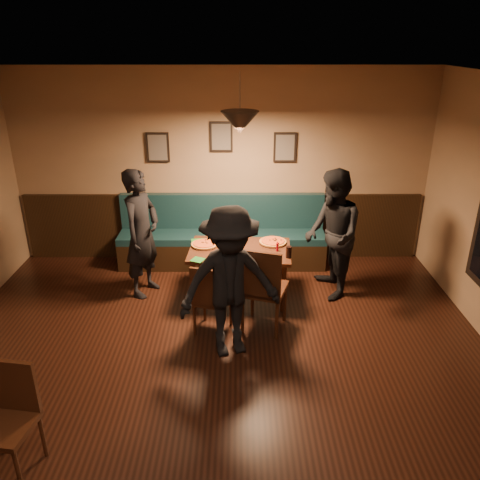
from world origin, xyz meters
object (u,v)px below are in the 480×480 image
at_px(booth_bench, 222,233).
at_px(soda_glass, 289,252).
at_px(diner_front, 230,283).
at_px(dining_table, 240,273).
at_px(cafe_chair_far, 4,426).
at_px(diner_right, 332,235).
at_px(chair_near_right, 265,287).
at_px(diner_left, 142,234).
at_px(chair_near_left, 213,297).
at_px(tabasco_bottle, 277,246).

height_order(booth_bench, soda_glass, booth_bench).
bearing_deg(diner_front, dining_table, 68.17).
bearing_deg(cafe_chair_far, diner_right, -127.47).
height_order(chair_near_right, diner_front, diner_front).
bearing_deg(cafe_chair_far, diner_left, -91.66).
bearing_deg(diner_left, chair_near_left, -111.77).
relative_size(dining_table, chair_near_right, 1.20).
bearing_deg(diner_left, diner_front, -116.54).
bearing_deg(booth_bench, cafe_chair_far, -112.25).
bearing_deg(soda_glass, diner_right, 29.56).
bearing_deg(chair_near_left, chair_near_right, 22.51).
bearing_deg(cafe_chair_far, booth_bench, -103.42).
bearing_deg(dining_table, booth_bench, 108.52).
relative_size(chair_near_right, diner_front, 0.64).
bearing_deg(chair_near_left, diner_front, -46.49).
height_order(diner_right, soda_glass, diner_right).
distance_m(chair_near_right, diner_right, 1.23).
relative_size(booth_bench, cafe_chair_far, 3.30).
bearing_deg(diner_front, soda_glass, 36.51).
relative_size(booth_bench, diner_left, 1.79).
distance_m(chair_near_right, tabasco_bottle, 0.71).
xyz_separation_m(diner_right, soda_glass, (-0.58, -0.33, -0.09)).
distance_m(diner_right, soda_glass, 0.67).
bearing_deg(dining_table, tabasco_bottle, -3.97).
relative_size(diner_right, diner_front, 1.01).
bearing_deg(diner_front, diner_right, 27.90).
bearing_deg(diner_front, cafe_chair_far, -153.72).
relative_size(diner_right, tabasco_bottle, 12.59).
xyz_separation_m(diner_left, diner_right, (2.42, -0.05, -0.00)).
relative_size(chair_near_right, soda_glass, 7.33).
height_order(chair_near_left, tabasco_bottle, chair_near_left).
xyz_separation_m(chair_near_left, diner_left, (-0.94, 0.91, 0.41)).
relative_size(diner_left, diner_right, 1.00).
bearing_deg(dining_table, chair_near_left, -108.06).
bearing_deg(diner_left, chair_near_right, -96.63).
xyz_separation_m(chair_near_right, cafe_chair_far, (-2.06, -2.02, -0.07)).
distance_m(diner_left, cafe_chair_far, 2.94).
bearing_deg(chair_near_right, cafe_chair_far, -117.48).
height_order(diner_left, diner_front, diner_left).
distance_m(dining_table, chair_near_right, 0.79).
distance_m(soda_glass, tabasco_bottle, 0.23).
height_order(booth_bench, diner_front, diner_front).
height_order(diner_left, tabasco_bottle, diner_left).
bearing_deg(tabasco_bottle, diner_left, 173.68).
distance_m(dining_table, soda_glass, 0.76).
xyz_separation_m(diner_right, diner_front, (-1.28, -1.26, -0.01)).
height_order(diner_front, cafe_chair_far, diner_front).
bearing_deg(cafe_chair_far, soda_glass, -124.75).
xyz_separation_m(booth_bench, cafe_chair_far, (-1.52, -3.72, -0.05)).
distance_m(booth_bench, diner_front, 2.19).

